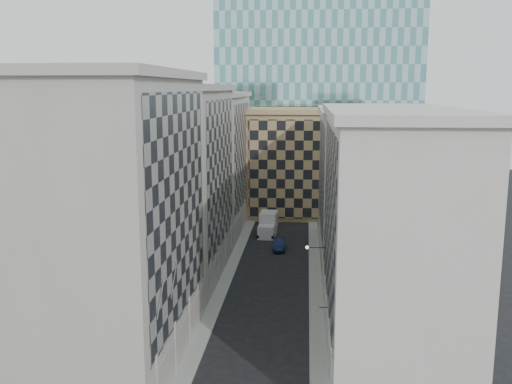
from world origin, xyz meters
The scene contains 14 objects.
sidewalk_west centered at (-5.25, 30.00, 0.07)m, with size 1.50×100.00×0.15m, color #979792.
sidewalk_east centered at (5.25, 30.00, 0.07)m, with size 1.50×100.00×0.15m, color #979792.
bldg_left_a centered at (-10.88, 11.00, 11.82)m, with size 10.80×22.80×23.70m.
bldg_left_b centered at (-10.88, 33.00, 11.32)m, with size 10.80×22.80×22.70m.
bldg_left_c centered at (-10.88, 55.00, 10.83)m, with size 10.80×22.80×21.70m.
bldg_right_a centered at (10.88, 15.00, 10.32)m, with size 10.80×26.80×20.70m.
bldg_right_b centered at (10.89, 42.00, 9.85)m, with size 10.80×28.80×19.70m.
tan_block centered at (2.00, 67.90, 9.44)m, with size 16.80×14.80×18.80m.
church_tower centered at (0.00, 82.00, 26.95)m, with size 7.20×7.20×51.50m.
flagpoles_left centered at (-5.90, 6.00, 8.00)m, with size 0.10×6.33×2.33m.
bracket_lamp centered at (4.38, 24.00, 6.20)m, with size 1.98×0.36×0.36m.
box_truck centered at (-1.75, 52.42, 1.48)m, with size 2.86×6.32×3.40m.
dark_car centered at (0.36, 44.28, 0.77)m, with size 1.64×4.70×1.55m, color #0F1A3A.
shop_sign centered at (4.97, 12.92, 3.84)m, with size 1.13×0.64×0.71m.
Camera 1 is at (4.00, -32.66, 22.27)m, focal length 40.00 mm.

